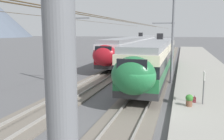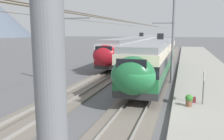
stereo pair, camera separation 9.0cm
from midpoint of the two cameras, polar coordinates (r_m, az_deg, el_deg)
The scene contains 11 objects.
ground_plane at distance 14.25m, azimuth 10.21°, elevation -10.52°, with size 400.00×400.00×0.00m, color #565659.
track_near at distance 14.40m, azimuth 5.28°, elevation -9.91°, with size 120.00×3.00×0.28m.
track_far at distance 16.15m, azimuth -13.03°, elevation -7.97°, with size 120.00×3.00×0.28m.
train_near_platform at distance 25.31m, azimuth 10.65°, elevation 3.29°, with size 25.32×2.87×4.27m.
train_far_track at distance 40.96m, azimuth 5.77°, elevation 5.64°, with size 34.71×2.98×4.27m.
catenary_mast_west at distance 1.94m, azimuth -16.21°, elevation -6.99°, with size 46.20×2.04×8.30m.
catenary_mast_mid at distance 22.52m, azimuth 14.22°, elevation 7.61°, with size 46.20×2.04×8.27m.
catenary_mast_far_side at distance 21.44m, azimuth -10.88°, elevation 6.54°, with size 46.20×2.63×7.17m.
platform_sign at distance 15.56m, azimuth 21.35°, elevation -2.34°, with size 0.70×0.08×2.05m.
handbag_near_sign at distance 16.12m, azimuth 19.28°, elevation -6.76°, with size 0.32×0.18×0.44m.
potted_plant_by_shelter at distance 15.12m, azimuth 18.16°, elevation -6.78°, with size 0.45×0.45×0.73m.
Camera 2 is at (-13.34, -1.46, 4.79)m, focal length 38.10 mm.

